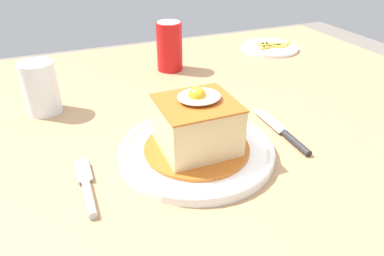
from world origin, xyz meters
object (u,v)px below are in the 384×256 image
at_px(main_plate, 197,150).
at_px(fork, 87,189).
at_px(side_plate_fries, 270,47).
at_px(drinking_glass, 41,91).
at_px(knife, 288,136).
at_px(soda_can, 169,46).

height_order(main_plate, fork, main_plate).
bearing_deg(side_plate_fries, fork, -142.96).
bearing_deg(side_plate_fries, drinking_glass, -165.23).
bearing_deg(fork, knife, 1.78).
xyz_separation_m(knife, side_plate_fries, (0.26, 0.45, -0.00)).
xyz_separation_m(main_plate, fork, (-0.18, -0.03, -0.00)).
bearing_deg(main_plate, knife, -5.96).
distance_m(knife, drinking_glass, 0.49).
bearing_deg(drinking_glass, fork, -81.35).
height_order(main_plate, knife, main_plate).
distance_m(fork, soda_can, 0.50).
bearing_deg(main_plate, drinking_glass, 131.19).
relative_size(main_plate, side_plate_fries, 1.52).
relative_size(main_plate, knife, 1.56).
bearing_deg(soda_can, main_plate, -102.86).
height_order(knife, side_plate_fries, side_plate_fries).
height_order(drinking_glass, side_plate_fries, drinking_glass).
bearing_deg(knife, soda_can, 101.44).
bearing_deg(drinking_glass, knife, -34.87).
bearing_deg(side_plate_fries, knife, -119.73).
xyz_separation_m(fork, side_plate_fries, (0.61, 0.46, -0.00)).
height_order(main_plate, drinking_glass, drinking_glass).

